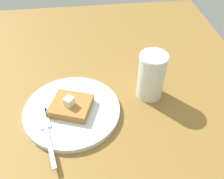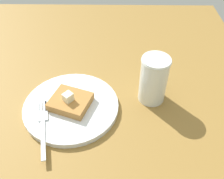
# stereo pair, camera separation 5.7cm
# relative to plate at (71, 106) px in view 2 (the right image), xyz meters

# --- Properties ---
(table_surface) EXTENTS (1.09, 1.09, 0.02)m
(table_surface) POSITION_rel_plate_xyz_m (-0.01, -0.06, -0.02)
(table_surface) COLOR olive
(table_surface) RESTS_ON ground
(plate) EXTENTS (0.22, 0.22, 0.01)m
(plate) POSITION_rel_plate_xyz_m (0.00, 0.00, 0.00)
(plate) COLOR silver
(plate) RESTS_ON table_surface
(toast_slice_center) EXTENTS (0.10, 0.11, 0.02)m
(toast_slice_center) POSITION_rel_plate_xyz_m (0.00, 0.00, 0.02)
(toast_slice_center) COLOR #A97337
(toast_slice_center) RESTS_ON plate
(butter_pat_primary) EXTENTS (0.03, 0.03, 0.02)m
(butter_pat_primary) POSITION_rel_plate_xyz_m (0.00, -0.00, 0.04)
(butter_pat_primary) COLOR #F2EBC5
(butter_pat_primary) RESTS_ON toast_slice_center
(fork) EXTENTS (0.16, 0.05, 0.00)m
(fork) POSITION_rel_plate_xyz_m (0.06, -0.05, 0.01)
(fork) COLOR silver
(fork) RESTS_ON plate
(syrup_jar) EXTENTS (0.07, 0.07, 0.12)m
(syrup_jar) POSITION_rel_plate_xyz_m (-0.04, 0.19, 0.05)
(syrup_jar) COLOR #371308
(syrup_jar) RESTS_ON table_surface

